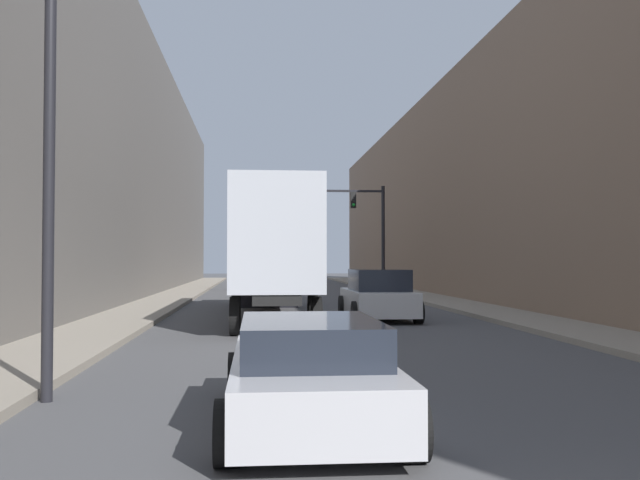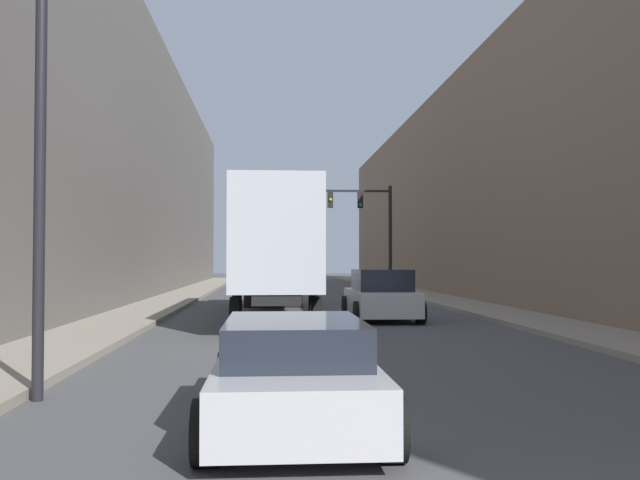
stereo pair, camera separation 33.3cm
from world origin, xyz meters
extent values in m
cube|color=gray|center=(6.31, 30.00, 0.07)|extent=(2.31, 80.00, 0.15)
cube|color=gray|center=(-6.31, 30.00, 0.07)|extent=(2.31, 80.00, 0.15)
cube|color=#846B56|center=(10.47, 30.00, 5.71)|extent=(6.00, 80.00, 11.41)
cube|color=#66605B|center=(-10.47, 30.00, 6.83)|extent=(6.00, 80.00, 13.66)
cube|color=#B2B7C1|center=(-1.62, 20.19, 2.62)|extent=(2.42, 11.81, 3.04)
cube|color=black|center=(-1.62, 20.19, 0.95)|extent=(1.21, 11.81, 0.24)
cube|color=black|center=(-1.62, 27.46, 1.37)|extent=(2.42, 2.73, 2.73)
cylinder|color=black|center=(-2.68, 15.48, 0.50)|extent=(0.25, 1.00, 1.00)
cylinder|color=black|center=(-0.56, 15.48, 0.50)|extent=(0.25, 1.00, 1.00)
cylinder|color=black|center=(-2.68, 16.68, 0.50)|extent=(0.25, 1.00, 1.00)
cylinder|color=black|center=(-0.56, 16.68, 0.50)|extent=(0.25, 1.00, 1.00)
cylinder|color=black|center=(-2.68, 27.46, 0.50)|extent=(0.25, 1.00, 1.00)
cylinder|color=black|center=(-0.56, 27.46, 0.50)|extent=(0.25, 1.00, 1.00)
cube|color=#B7B7BC|center=(-1.50, 5.53, 0.49)|extent=(1.78, 4.72, 0.63)
cube|color=#1E232D|center=(-1.50, 5.30, 1.03)|extent=(1.57, 2.59, 0.45)
cylinder|color=black|center=(-2.39, 7.19, 0.32)|extent=(0.25, 0.64, 0.64)
cylinder|color=black|center=(-0.61, 7.19, 0.32)|extent=(0.25, 0.64, 0.64)
cylinder|color=black|center=(-2.39, 3.77, 0.32)|extent=(0.25, 0.64, 0.64)
cylinder|color=black|center=(-0.61, 3.77, 0.32)|extent=(0.25, 0.64, 0.64)
cube|color=silver|center=(1.85, 20.15, 0.58)|extent=(1.92, 4.68, 0.77)
cube|color=#1E232D|center=(1.85, 19.92, 1.30)|extent=(1.69, 2.58, 0.69)
cylinder|color=black|center=(0.89, 21.80, 0.35)|extent=(0.25, 0.70, 0.70)
cylinder|color=black|center=(2.82, 21.80, 0.35)|extent=(0.25, 0.70, 0.70)
cylinder|color=black|center=(0.89, 18.41, 0.35)|extent=(0.25, 0.70, 0.70)
cylinder|color=black|center=(2.82, 18.41, 0.35)|extent=(0.25, 0.70, 0.70)
cylinder|color=black|center=(5.00, 36.60, 3.07)|extent=(0.20, 0.20, 6.13)
cube|color=black|center=(1.61, 36.60, 5.83)|extent=(6.78, 0.12, 0.12)
cube|color=black|center=(3.31, 36.60, 5.32)|extent=(0.30, 0.24, 0.90)
sphere|color=green|center=(3.31, 36.46, 5.04)|extent=(0.18, 0.18, 0.18)
cube|color=black|center=(1.61, 36.60, 5.32)|extent=(0.30, 0.24, 0.90)
sphere|color=gold|center=(1.61, 36.46, 5.32)|extent=(0.18, 0.18, 0.18)
cube|color=black|center=(-0.08, 36.60, 5.32)|extent=(0.30, 0.24, 0.90)
sphere|color=red|center=(-0.08, 36.46, 5.32)|extent=(0.18, 0.18, 0.18)
cylinder|color=black|center=(-5.00, 7.11, 3.48)|extent=(0.16, 0.16, 6.96)
camera|label=1|loc=(-2.13, -3.04, 1.95)|focal=40.00mm
camera|label=2|loc=(-1.80, -3.07, 1.95)|focal=40.00mm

